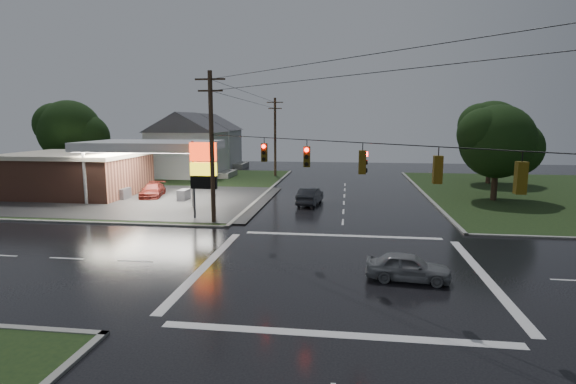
# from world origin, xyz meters

# --- Properties ---
(ground) EXTENTS (120.00, 120.00, 0.00)m
(ground) POSITION_xyz_m (0.00, 0.00, 0.00)
(ground) COLOR black
(ground) RESTS_ON ground
(grass_nw) EXTENTS (36.00, 36.00, 0.08)m
(grass_nw) POSITION_xyz_m (-26.00, 26.00, 0.04)
(grass_nw) COLOR black
(grass_nw) RESTS_ON ground
(gas_station) EXTENTS (26.20, 18.00, 5.60)m
(gas_station) POSITION_xyz_m (-25.68, 19.70, 2.55)
(gas_station) COLOR #2D2D2D
(gas_station) RESTS_ON ground
(pylon_sign) EXTENTS (2.00, 0.35, 6.00)m
(pylon_sign) POSITION_xyz_m (-10.50, 10.50, 4.01)
(pylon_sign) COLOR #59595E
(pylon_sign) RESTS_ON ground
(utility_pole_nw) EXTENTS (2.20, 0.32, 11.00)m
(utility_pole_nw) POSITION_xyz_m (-9.50, 9.50, 5.72)
(utility_pole_nw) COLOR #382619
(utility_pole_nw) RESTS_ON ground
(utility_pole_n) EXTENTS (2.20, 0.32, 10.50)m
(utility_pole_n) POSITION_xyz_m (-9.50, 38.00, 5.47)
(utility_pole_n) COLOR #382619
(utility_pole_n) RESTS_ON ground
(traffic_signals) EXTENTS (26.87, 26.87, 1.47)m
(traffic_signals) POSITION_xyz_m (0.02, -0.02, 6.48)
(traffic_signals) COLOR black
(traffic_signals) RESTS_ON ground
(house_near) EXTENTS (11.05, 8.48, 8.60)m
(house_near) POSITION_xyz_m (-20.95, 36.00, 4.41)
(house_near) COLOR silver
(house_near) RESTS_ON ground
(house_far) EXTENTS (11.05, 8.48, 8.60)m
(house_far) POSITION_xyz_m (-21.95, 48.00, 4.41)
(house_far) COLOR silver
(house_far) RESTS_ON ground
(tree_nw_behind) EXTENTS (8.93, 7.60, 10.00)m
(tree_nw_behind) POSITION_xyz_m (-33.84, 29.99, 6.18)
(tree_nw_behind) COLOR black
(tree_nw_behind) RESTS_ON ground
(tree_ne_near) EXTENTS (7.99, 6.80, 8.98)m
(tree_ne_near) POSITION_xyz_m (14.14, 21.99, 5.56)
(tree_ne_near) COLOR black
(tree_ne_near) RESTS_ON ground
(tree_ne_far) EXTENTS (8.46, 7.20, 9.80)m
(tree_ne_far) POSITION_xyz_m (17.15, 33.99, 6.18)
(tree_ne_far) COLOR black
(tree_ne_far) RESTS_ON ground
(car_north) EXTENTS (2.21, 4.80, 1.53)m
(car_north) POSITION_xyz_m (-3.05, 17.90, 0.76)
(car_north) COLOR black
(car_north) RESTS_ON ground
(car_crossing) EXTENTS (4.08, 2.00, 1.34)m
(car_crossing) POSITION_xyz_m (3.21, -1.03, 0.67)
(car_crossing) COLOR gray
(car_crossing) RESTS_ON ground
(car_pump) EXTENTS (2.85, 5.02, 1.37)m
(car_pump) POSITION_xyz_m (-18.81, 19.66, 0.69)
(car_pump) COLOR #5F1B15
(car_pump) RESTS_ON ground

